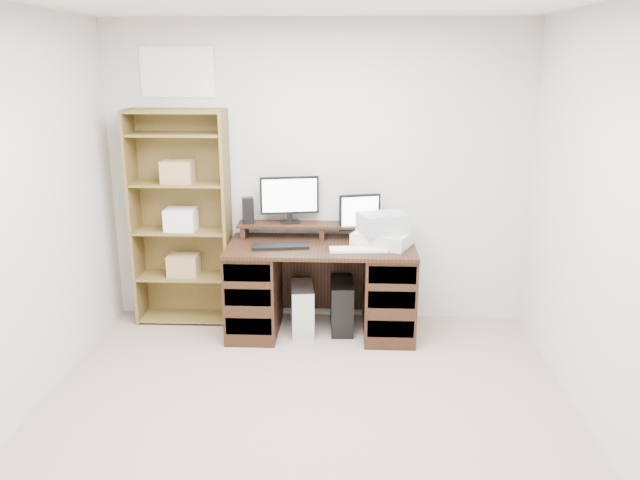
# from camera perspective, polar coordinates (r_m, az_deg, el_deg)

# --- Properties ---
(room) EXTENTS (3.54, 4.04, 2.54)m
(room) POSITION_cam_1_polar(r_m,az_deg,el_deg) (3.28, -1.99, -0.12)
(room) COLOR #A08F7C
(room) RESTS_ON ground
(desk) EXTENTS (1.50, 0.70, 0.75)m
(desk) POSITION_cam_1_polar(r_m,az_deg,el_deg) (5.10, 0.11, -4.32)
(desk) COLOR black
(desk) RESTS_ON ground
(riser_shelf) EXTENTS (1.40, 0.22, 0.12)m
(riser_shelf) POSITION_cam_1_polar(r_m,az_deg,el_deg) (5.16, 0.21, 1.21)
(riser_shelf) COLOR black
(riser_shelf) RESTS_ON desk
(monitor_wide) EXTENTS (0.48, 0.15, 0.38)m
(monitor_wide) POSITION_cam_1_polar(r_m,az_deg,el_deg) (5.16, -2.81, 3.95)
(monitor_wide) COLOR black
(monitor_wide) RESTS_ON riser_shelf
(monitor_small) EXTENTS (0.34, 0.16, 0.38)m
(monitor_small) POSITION_cam_1_polar(r_m,az_deg,el_deg) (5.10, 3.64, 2.30)
(monitor_small) COLOR black
(monitor_small) RESTS_ON desk
(speaker) EXTENTS (0.11, 0.11, 0.21)m
(speaker) POSITION_cam_1_polar(r_m,az_deg,el_deg) (5.18, -6.60, 2.70)
(speaker) COLOR black
(speaker) RESTS_ON riser_shelf
(keyboard_black) EXTENTS (0.46, 0.21, 0.02)m
(keyboard_black) POSITION_cam_1_polar(r_m,az_deg,el_deg) (4.91, -3.64, -0.57)
(keyboard_black) COLOR black
(keyboard_black) RESTS_ON desk
(keyboard_white) EXTENTS (0.45, 0.17, 0.02)m
(keyboard_white) POSITION_cam_1_polar(r_m,az_deg,el_deg) (4.83, 3.51, -0.87)
(keyboard_white) COLOR white
(keyboard_white) RESTS_ON desk
(mouse) EXTENTS (0.10, 0.08, 0.04)m
(mouse) POSITION_cam_1_polar(r_m,az_deg,el_deg) (4.84, 6.79, -0.83)
(mouse) COLOR silver
(mouse) RESTS_ON desk
(printer) EXTENTS (0.52, 0.46, 0.11)m
(printer) POSITION_cam_1_polar(r_m,az_deg,el_deg) (4.98, 5.70, 0.11)
(printer) COLOR beige
(printer) RESTS_ON desk
(basket) EXTENTS (0.43, 0.37, 0.15)m
(basket) POSITION_cam_1_polar(r_m,az_deg,el_deg) (4.95, 5.74, 1.56)
(basket) COLOR #9CA2A6
(basket) RESTS_ON printer
(tower_silver) EXTENTS (0.22, 0.42, 0.40)m
(tower_silver) POSITION_cam_1_polar(r_m,az_deg,el_deg) (5.18, -1.64, -6.27)
(tower_silver) COLOR silver
(tower_silver) RESTS_ON ground
(tower_black) EXTENTS (0.20, 0.43, 0.42)m
(tower_black) POSITION_cam_1_polar(r_m,az_deg,el_deg) (5.21, 2.00, -5.99)
(tower_black) COLOR black
(tower_black) RESTS_ON ground
(bookshelf) EXTENTS (0.80, 0.30, 1.80)m
(bookshelf) POSITION_cam_1_polar(r_m,az_deg,el_deg) (5.33, -12.54, 2.12)
(bookshelf) COLOR brown
(bookshelf) RESTS_ON ground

